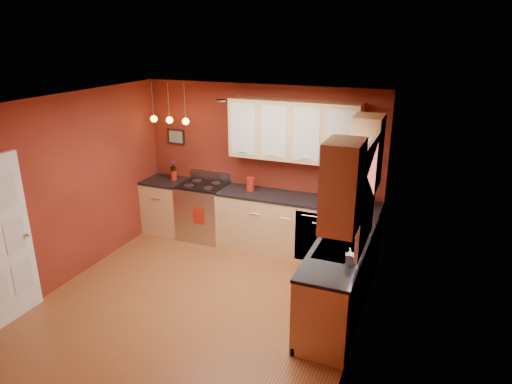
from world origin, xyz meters
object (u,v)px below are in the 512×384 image
at_px(gas_range, 204,210).
at_px(red_canister, 250,184).
at_px(coffee_maker, 361,198).
at_px(soap_pump, 349,257).
at_px(sink, 339,251).

bearing_deg(gas_range, red_canister, 3.09).
bearing_deg(coffee_maker, soap_pump, -66.88).
xyz_separation_m(gas_range, sink, (2.62, -1.50, 0.43)).
distance_m(gas_range, red_canister, 1.02).
height_order(sink, soap_pump, sink).
bearing_deg(sink, red_canister, 138.96).
bearing_deg(red_canister, coffee_maker, -1.68).
distance_m(red_canister, coffee_maker, 1.78).
xyz_separation_m(gas_range, red_canister, (0.85, 0.05, 0.57)).
relative_size(red_canister, soap_pump, 1.09).
bearing_deg(soap_pump, red_canister, 136.00).
bearing_deg(coffee_maker, gas_range, -162.83).
bearing_deg(coffee_maker, red_canister, -164.37).
distance_m(red_canister, soap_pump, 2.73).
height_order(gas_range, sink, sink).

